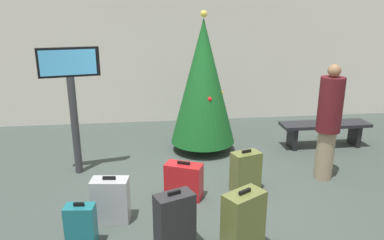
{
  "coord_description": "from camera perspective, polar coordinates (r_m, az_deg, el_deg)",
  "views": [
    {
      "loc": [
        -0.78,
        -4.61,
        2.54
      ],
      "look_at": [
        -0.1,
        0.75,
        0.9
      ],
      "focal_mm": 33.89,
      "sensor_mm": 36.0,
      "label": 1
    }
  ],
  "objects": [
    {
      "name": "suitcase_0",
      "position": [
        4.07,
        8.07,
        -15.75
      ],
      "size": [
        0.51,
        0.44,
        0.75
      ],
      "color": "#59602D",
      "rests_on": "ground_plane"
    },
    {
      "name": "suitcase_3",
      "position": [
        5.37,
        8.43,
        -8.03
      ],
      "size": [
        0.46,
        0.35,
        0.63
      ],
      "color": "#59602D",
      "rests_on": "ground_plane"
    },
    {
      "name": "suitcase_4",
      "position": [
        5.14,
        -1.3,
        -9.54
      ],
      "size": [
        0.56,
        0.43,
        0.54
      ],
      "color": "#B2191E",
      "rests_on": "ground_plane"
    },
    {
      "name": "back_wall",
      "position": [
        8.49,
        -1.91,
        11.63
      ],
      "size": [
        16.0,
        0.2,
        3.53
      ],
      "primitive_type": "cube",
      "color": "beige",
      "rests_on": "ground_plane"
    },
    {
      "name": "suitcase_1",
      "position": [
        4.07,
        -2.73,
        -15.85
      ],
      "size": [
        0.47,
        0.37,
        0.72
      ],
      "color": "#232326",
      "rests_on": "ground_plane"
    },
    {
      "name": "flight_info_kiosk",
      "position": [
        5.85,
        -18.47,
        4.79
      ],
      "size": [
        0.89,
        0.26,
        2.02
      ],
      "color": "#333338",
      "rests_on": "ground_plane"
    },
    {
      "name": "suitcase_2",
      "position": [
        4.33,
        -17.05,
        -15.75
      ],
      "size": [
        0.34,
        0.22,
        0.56
      ],
      "color": "#19606B",
      "rests_on": "ground_plane"
    },
    {
      "name": "holiday_tree",
      "position": [
        6.56,
        1.77,
        5.98
      ],
      "size": [
        1.18,
        1.18,
        2.55
      ],
      "color": "#4C3319",
      "rests_on": "ground_plane"
    },
    {
      "name": "ground_plane",
      "position": [
        5.32,
        2.16,
        -11.64
      ],
      "size": [
        16.0,
        16.0,
        0.0
      ],
      "primitive_type": "plane",
      "color": "#38423D"
    },
    {
      "name": "suitcase_5",
      "position": [
        4.71,
        -12.67,
        -12.22
      ],
      "size": [
        0.48,
        0.29,
        0.61
      ],
      "color": "#9EA0A5",
      "rests_on": "ground_plane"
    },
    {
      "name": "waiting_bench",
      "position": [
        7.41,
        20.13,
        -1.26
      ],
      "size": [
        1.7,
        0.44,
        0.48
      ],
      "color": "black",
      "rests_on": "ground_plane"
    },
    {
      "name": "traveller_0",
      "position": [
        5.84,
        20.71,
        -0.08
      ],
      "size": [
        0.39,
        0.39,
        1.8
      ],
      "color": "gray",
      "rests_on": "ground_plane"
    }
  ]
}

